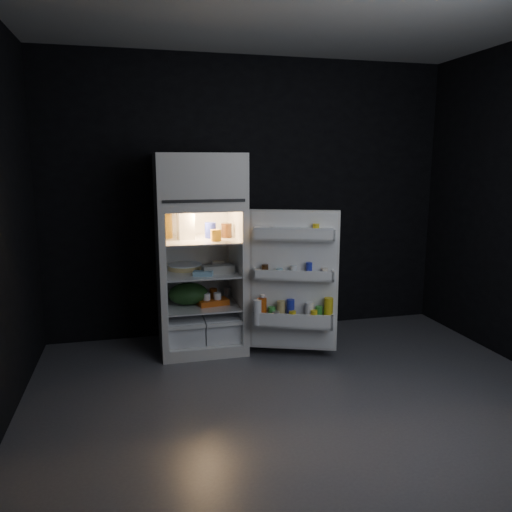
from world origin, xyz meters
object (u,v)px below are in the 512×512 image
object	(u,v)px
refrigerator	(199,246)
yogurt_tray	(213,302)
egg_carton	(218,269)
fridge_door	(293,284)
milk_jug	(186,226)

from	to	relation	value
refrigerator	yogurt_tray	bearing A→B (deg)	-48.70
egg_carton	yogurt_tray	bearing A→B (deg)	139.65
egg_carton	yogurt_tray	size ratio (longest dim) A/B	1.05
fridge_door	egg_carton	distance (m)	0.70
milk_jug	egg_carton	world-z (taller)	milk_jug
milk_jug	egg_carton	bearing A→B (deg)	-31.71
milk_jug	yogurt_tray	world-z (taller)	milk_jug
refrigerator	egg_carton	world-z (taller)	refrigerator
egg_carton	milk_jug	bearing A→B (deg)	149.53
fridge_door	yogurt_tray	distance (m)	0.78
refrigerator	milk_jug	bearing A→B (deg)	-170.77
milk_jug	egg_carton	distance (m)	0.49
refrigerator	yogurt_tray	world-z (taller)	refrigerator
fridge_door	yogurt_tray	size ratio (longest dim) A/B	4.51
fridge_door	refrigerator	bearing A→B (deg)	144.99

